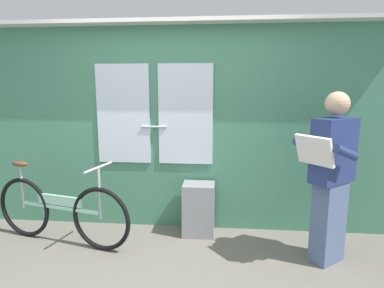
# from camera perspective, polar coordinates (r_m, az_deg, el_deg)

# --- Properties ---
(ground_plane) EXTENTS (5.91, 4.02, 0.04)m
(ground_plane) POSITION_cam_1_polar(r_m,az_deg,el_deg) (3.01, -6.88, -23.26)
(ground_plane) COLOR #666056
(train_door_wall) EXTENTS (4.91, 0.28, 2.30)m
(train_door_wall) POSITION_cam_1_polar(r_m,az_deg,el_deg) (3.72, -3.44, 3.46)
(train_door_wall) COLOR #427F60
(train_door_wall) RESTS_ON ground_plane
(bicycle_near_door) EXTENTS (1.59, 0.54, 0.86)m
(bicycle_near_door) POSITION_cam_1_polar(r_m,az_deg,el_deg) (3.74, -21.79, -10.59)
(bicycle_near_door) COLOR black
(bicycle_near_door) RESTS_ON ground_plane
(passenger_reading_newspaper) EXTENTS (0.60, 0.58, 1.58)m
(passenger_reading_newspaper) POSITION_cam_1_polar(r_m,az_deg,el_deg) (3.24, 22.84, -5.00)
(passenger_reading_newspaper) COLOR slate
(passenger_reading_newspaper) RESTS_ON ground_plane
(trash_bin_by_wall) EXTENTS (0.34, 0.28, 0.58)m
(trash_bin_by_wall) POSITION_cam_1_polar(r_m,az_deg,el_deg) (3.70, 1.15, -11.14)
(trash_bin_by_wall) COLOR gray
(trash_bin_by_wall) RESTS_ON ground_plane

